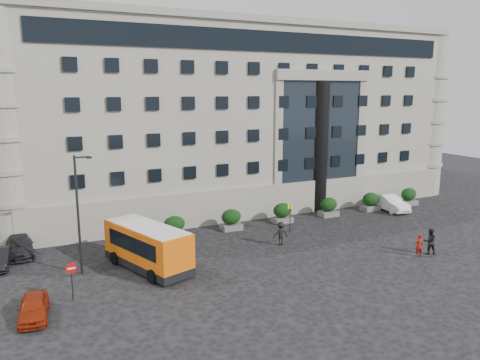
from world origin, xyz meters
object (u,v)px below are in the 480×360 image
at_px(hedge_b, 231,219).
at_px(no_entry_sign, 71,274).
at_px(hedge_c, 282,213).
at_px(pedestrian_c, 280,233).
at_px(minibus, 148,245).
at_px(parked_car_a, 34,307).
at_px(parked_car_d, 51,230).
at_px(pedestrian_a, 419,245).
at_px(white_taxi, 389,203).
at_px(hedge_e, 370,201).
at_px(hedge_f, 409,196).
at_px(pedestrian_b, 430,241).
at_px(parked_car_c, 20,246).
at_px(hedge_a, 174,227).
at_px(hedge_d, 329,207).
at_px(bus_stop_sign, 290,213).
at_px(street_lamp, 79,210).

relative_size(hedge_b, no_entry_sign, 0.79).
height_order(hedge_c, pedestrian_c, pedestrian_c).
bearing_deg(minibus, pedestrian_c, -16.91).
relative_size(no_entry_sign, parked_car_a, 0.64).
bearing_deg(pedestrian_c, parked_car_d, -24.65).
bearing_deg(pedestrian_a, hedge_b, -39.39).
height_order(no_entry_sign, white_taxi, no_entry_sign).
bearing_deg(hedge_e, hedge_b, 180.00).
bearing_deg(hedge_f, pedestrian_b, -129.69).
bearing_deg(pedestrian_c, no_entry_sign, 18.92).
relative_size(hedge_f, parked_car_c, 0.39).
bearing_deg(hedge_c, hedge_f, 0.00).
bearing_deg(no_entry_sign, hedge_c, 24.49).
bearing_deg(parked_car_a, minibus, 36.61).
height_order(parked_car_c, pedestrian_c, pedestrian_c).
distance_m(hedge_a, hedge_b, 5.20).
height_order(white_taxi, pedestrian_b, pedestrian_b).
height_order(hedge_d, parked_car_c, hedge_d).
distance_m(hedge_d, bus_stop_sign, 6.76).
distance_m(street_lamp, parked_car_a, 7.30).
bearing_deg(hedge_d, pedestrian_b, -88.20).
bearing_deg(hedge_f, pedestrian_a, -132.61).
bearing_deg(hedge_c, hedge_b, 180.00).
distance_m(parked_car_d, pedestrian_a, 29.36).
relative_size(parked_car_c, pedestrian_c, 2.51).
xyz_separation_m(hedge_b, parked_car_c, (-16.88, 1.07, -0.24)).
bearing_deg(street_lamp, parked_car_a, -120.71).
distance_m(hedge_e, pedestrian_a, 13.49).
relative_size(hedge_b, parked_car_a, 0.50).
bearing_deg(hedge_a, parked_car_c, 174.75).
xyz_separation_m(hedge_a, hedge_f, (26.00, 0.00, 0.00)).
bearing_deg(minibus, hedge_d, -2.19).
bearing_deg(hedge_e, pedestrian_c, -158.52).
bearing_deg(hedge_b, parked_car_c, 176.37).
xyz_separation_m(hedge_c, parked_car_d, (-19.70, 4.58, -0.31)).
bearing_deg(hedge_e, hedge_d, 180.00).
height_order(parked_car_a, parked_car_d, parked_car_a).
relative_size(hedge_a, no_entry_sign, 0.79).
height_order(hedge_d, parked_car_a, hedge_d).
distance_m(hedge_f, pedestrian_b, 15.69).
bearing_deg(pedestrian_a, hedge_e, -104.10).
height_order(hedge_b, parked_car_c, hedge_b).
distance_m(hedge_a, no_entry_sign, 12.64).
relative_size(hedge_c, parked_car_d, 0.42).
relative_size(hedge_a, parked_car_d, 0.42).
xyz_separation_m(minibus, parked_car_c, (-7.94, 6.87, -0.98)).
xyz_separation_m(white_taxi, pedestrian_a, (-7.68, -11.31, 0.07)).
bearing_deg(white_taxi, hedge_b, -178.71).
relative_size(hedge_e, parked_car_a, 0.50).
bearing_deg(pedestrian_a, pedestrian_c, -28.33).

